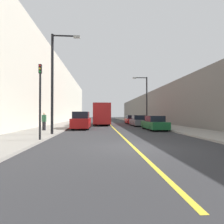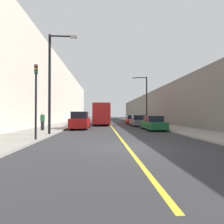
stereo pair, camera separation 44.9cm
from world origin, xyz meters
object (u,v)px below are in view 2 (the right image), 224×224
object	(u,v)px
bus	(102,114)
traffic_light	(36,99)
car_right_far	(132,120)
parked_suv_left	(80,121)
car_right_mid	(138,121)
pedestrian	(43,121)
street_lamp_left	(52,78)
street_lamp_right	(145,98)
car_right_near	(153,124)

from	to	relation	value
bus	traffic_light	distance (m)	18.35
bus	car_right_far	world-z (taller)	bus
parked_suv_left	car_right_mid	bearing A→B (deg)	29.75
bus	car_right_far	xyz separation A→B (m)	(5.24, 1.40, -1.06)
parked_suv_left	car_right_far	xyz separation A→B (m)	(7.63, 10.05, -0.22)
parked_suv_left	pedestrian	distance (m)	4.38
car_right_mid	bus	bearing A→B (deg)	139.72
car_right_far	parked_suv_left	bearing A→B (deg)	-127.20
bus	street_lamp_left	world-z (taller)	street_lamp_left
car_right_far	street_lamp_right	xyz separation A→B (m)	(1.31, -4.44, 3.48)
parked_suv_left	traffic_light	distance (m)	9.53
bus	traffic_light	size ratio (longest dim) A/B	2.25
car_right_near	street_lamp_left	world-z (taller)	street_lamp_left
street_lamp_left	car_right_far	bearing A→B (deg)	60.74
car_right_far	pedestrian	distance (m)	16.95
car_right_far	street_lamp_left	size ratio (longest dim) A/B	0.55
car_right_mid	parked_suv_left	bearing A→B (deg)	-150.25
street_lamp_left	street_lamp_right	bearing A→B (deg)	48.58
bus	pedestrian	distance (m)	12.92
pedestrian	car_right_near	bearing A→B (deg)	5.30
car_right_near	street_lamp_left	xyz separation A→B (m)	(-9.29, -4.26, 3.84)
pedestrian	parked_suv_left	bearing A→B (deg)	42.37
street_lamp_left	traffic_light	xyz separation A→B (m)	(-0.07, -3.07, -1.92)
car_right_far	street_lamp_left	world-z (taller)	street_lamp_left
car_right_mid	street_lamp_right	size ratio (longest dim) A/B	0.62
car_right_near	traffic_light	size ratio (longest dim) A/B	1.03
traffic_light	pedestrian	size ratio (longest dim) A/B	2.66
street_lamp_left	traffic_light	bearing A→B (deg)	-91.37
street_lamp_right	traffic_light	world-z (taller)	street_lamp_right
street_lamp_right	pedestrian	bearing A→B (deg)	-144.88
car_right_near	car_right_mid	size ratio (longest dim) A/B	1.05
parked_suv_left	car_right_far	size ratio (longest dim) A/B	1.13
car_right_far	street_lamp_right	world-z (taller)	street_lamp_right
street_lamp_left	car_right_near	bearing A→B (deg)	24.61
street_lamp_left	street_lamp_right	world-z (taller)	street_lamp_left
bus	pedestrian	world-z (taller)	bus
car_right_near	bus	bearing A→B (deg)	117.20
car_right_near	car_right_mid	world-z (taller)	car_right_mid
car_right_near	car_right_far	distance (m)	11.98
bus	car_right_far	size ratio (longest dim) A/B	2.39
car_right_near	car_right_far	size ratio (longest dim) A/B	1.09
car_right_near	traffic_light	bearing A→B (deg)	-141.97
parked_suv_left	traffic_light	size ratio (longest dim) A/B	1.07
car_right_mid	traffic_light	size ratio (longest dim) A/B	0.97
car_right_near	traffic_light	xyz separation A→B (m)	(-9.37, -7.33, 1.91)
car_right_mid	street_lamp_left	size ratio (longest dim) A/B	0.57
parked_suv_left	bus	bearing A→B (deg)	74.56
car_right_near	car_right_far	world-z (taller)	car_right_far
car_right_far	traffic_light	distance (m)	21.45
traffic_light	car_right_far	bearing A→B (deg)	64.59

